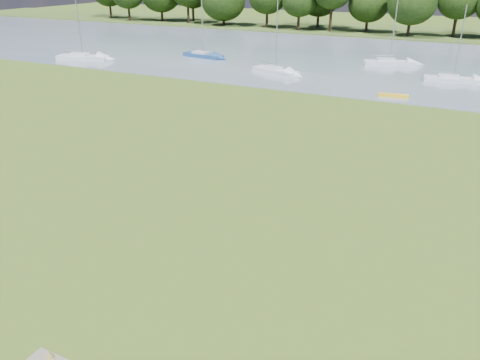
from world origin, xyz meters
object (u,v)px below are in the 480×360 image
at_px(kayak, 393,96).
at_px(sailboat_2, 389,61).
at_px(sailboat_6, 453,78).
at_px(sailboat_3, 203,54).
at_px(sailboat_0, 275,69).
at_px(sailboat_5, 82,56).

height_order(kayak, sailboat_2, sailboat_2).
xyz_separation_m(kayak, sailboat_6, (4.35, 9.14, 0.27)).
bearing_deg(kayak, sailboat_6, 56.71).
bearing_deg(sailboat_3, sailboat_6, 7.01).
bearing_deg(kayak, sailboat_2, 93.46).
xyz_separation_m(sailboat_0, sailboat_3, (-12.25, 5.05, 0.02)).
bearing_deg(sailboat_5, sailboat_6, -5.98).
relative_size(sailboat_3, sailboat_5, 0.74).
bearing_deg(sailboat_5, sailboat_0, -8.19).
relative_size(kayak, sailboat_2, 0.36).
relative_size(sailboat_0, sailboat_5, 0.81).
distance_m(kayak, sailboat_3, 27.85).
xyz_separation_m(sailboat_2, sailboat_3, (-22.83, -5.15, -0.05)).
distance_m(kayak, sailboat_2, 15.67).
xyz_separation_m(sailboat_2, sailboat_6, (7.42, -6.21, -0.08)).
height_order(sailboat_3, sailboat_5, sailboat_5).
bearing_deg(sailboat_6, kayak, -125.32).
bearing_deg(kayak, sailboat_0, 151.43).
xyz_separation_m(sailboat_2, sailboat_5, (-35.69, -13.38, 0.02)).
distance_m(sailboat_2, sailboat_3, 23.41).
bearing_deg(sailboat_3, sailboat_5, -138.36).
height_order(sailboat_3, sailboat_6, sailboat_6).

